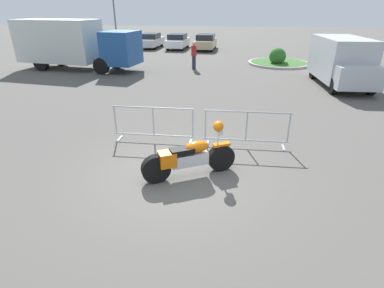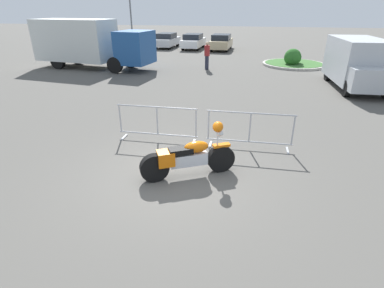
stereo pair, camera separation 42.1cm
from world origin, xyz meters
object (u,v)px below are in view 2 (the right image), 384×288
box_truck (87,42)px  parked_car_green (140,39)px  motorcycle (189,157)px  crowd_barrier_near (157,123)px  crowd_barrier_far (250,130)px  delivery_van (357,62)px  parked_car_tan (221,42)px  pedestrian (207,55)px  parked_car_white (193,41)px  parked_car_silver (167,40)px  street_lamp (130,6)px

box_truck → parked_car_green: box_truck is taller
motorcycle → crowd_barrier_near: size_ratio=0.87×
crowd_barrier_near → box_truck: bearing=127.4°
motorcycle → box_truck: box_truck is taller
crowd_barrier_far → delivery_van: delivery_van is taller
box_truck → delivery_van: bearing=-0.7°
parked_car_tan → pedestrian: pedestrian is taller
box_truck → delivery_van: (15.45, -2.10, -0.39)m
motorcycle → parked_car_white: bearing=73.1°
crowd_barrier_far → parked_car_white: parked_car_white is taller
motorcycle → pedestrian: size_ratio=1.25×
motorcycle → crowd_barrier_near: motorcycle is taller
crowd_barrier_near → delivery_van: delivery_van is taller
box_truck → parked_car_tan: (7.38, 10.64, -0.93)m
parked_car_white → pedestrian: pedestrian is taller
parked_car_tan → motorcycle: bearing=-173.5°
delivery_van → parked_car_tan: delivery_van is taller
box_truck → parked_car_silver: (1.98, 11.34, -0.94)m
delivery_van → parked_car_green: (-16.17, 13.36, -0.51)m
parked_car_silver → parked_car_tan: parked_car_tan is taller
box_truck → parked_car_white: size_ratio=1.94×
delivery_van → parked_car_silver: size_ratio=1.25×
parked_car_tan → street_lamp: street_lamp is taller
crowd_barrier_near → street_lamp: bearing=114.1°
parked_car_white → crowd_barrier_near: bearing=-169.6°
parked_car_silver → crowd_barrier_near: bearing=-163.0°
motorcycle → delivery_van: bearing=30.4°
crowd_barrier_far → delivery_van: size_ratio=0.48×
delivery_van → parked_car_white: delivery_van is taller
parked_car_white → box_truck: bearing=158.6°
parked_car_green → parked_car_white: parked_car_green is taller
parked_car_silver → pedestrian: bearing=-149.7°
box_truck → pedestrian: box_truck is taller
box_truck → parked_car_white: bearing=73.9°
motorcycle → crowd_barrier_far: motorcycle is taller
parked_car_white → parked_car_tan: (2.70, -0.33, 0.01)m
parked_car_white → pedestrian: bearing=-162.0°
motorcycle → pedestrian: pedestrian is taller
parked_car_green → box_truck: bearing=-174.6°
motorcycle → parked_car_green: 25.50m
parked_car_white → parked_car_tan: size_ratio=0.98×
parked_car_silver → pedestrian: pedestrian is taller
delivery_van → parked_car_white: 16.95m
delivery_van → street_lamp: bearing=-120.5°
motorcycle → parked_car_white: 23.62m
box_truck → parked_car_silver: 11.55m
box_truck → motorcycle: bearing=-45.8°
crowd_barrier_far → parked_car_green: (-11.32, 21.62, 0.17)m
crowd_barrier_near → motorcycle: bearing=-53.9°
street_lamp → crowd_barrier_far: bearing=-58.4°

